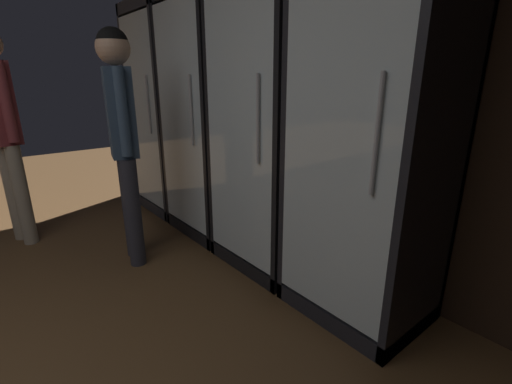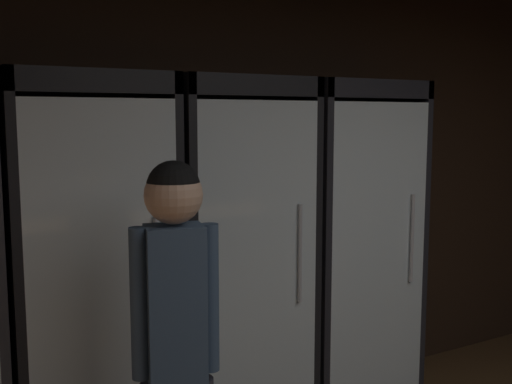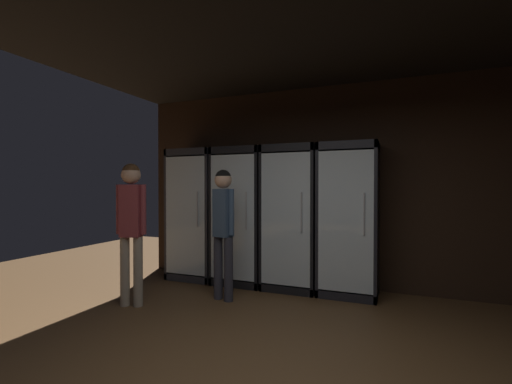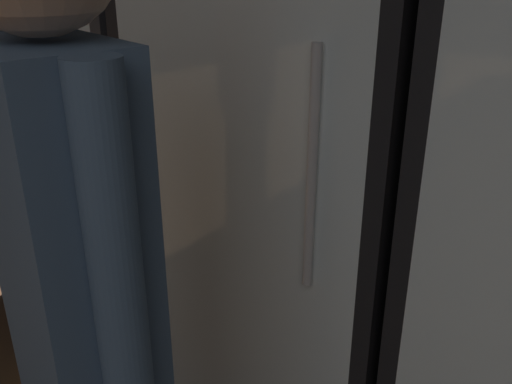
{
  "view_description": "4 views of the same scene",
  "coord_description": "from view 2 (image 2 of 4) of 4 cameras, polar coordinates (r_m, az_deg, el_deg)",
  "views": [
    {
      "loc": [
        1.22,
        1.1,
        1.3
      ],
      "look_at": [
        -0.22,
        2.28,
        0.7
      ],
      "focal_mm": 24.86,
      "sensor_mm": 36.0,
      "label": 1
    },
    {
      "loc": [
        -2.01,
        -0.09,
        1.76
      ],
      "look_at": [
        -0.47,
        2.61,
        1.37
      ],
      "focal_mm": 42.63,
      "sensor_mm": 36.0,
      "label": 2
    },
    {
      "loc": [
        0.78,
        -1.91,
        1.39
      ],
      "look_at": [
        -0.95,
        2.37,
        1.32
      ],
      "focal_mm": 24.56,
      "sensor_mm": 36.0,
      "label": 3
    },
    {
      "loc": [
        -0.59,
        1.52,
        1.46
      ],
      "look_at": [
        -1.26,
        2.43,
        0.98
      ],
      "focal_mm": 38.55,
      "sensor_mm": 36.0,
      "label": 4
    }
  ],
  "objects": [
    {
      "name": "shopper_near",
      "position": [
        2.3,
        -7.53,
        -12.79
      ],
      "size": [
        0.32,
        0.21,
        1.6
      ],
      "color": "#2D2D38",
      "rests_on": "ground"
    },
    {
      "name": "cooler_left",
      "position": [
        3.02,
        -15.59,
        -8.69
      ],
      "size": [
        0.73,
        0.6,
        1.95
      ],
      "color": "black",
      "rests_on": "ground"
    },
    {
      "name": "cooler_right",
      "position": [
        3.68,
        8.09,
        -5.56
      ],
      "size": [
        0.73,
        0.6,
        1.95
      ],
      "color": "black",
      "rests_on": "ground"
    },
    {
      "name": "cooler_center",
      "position": [
        3.27,
        -2.51,
        -7.03
      ],
      "size": [
        0.73,
        0.6,
        1.95
      ],
      "color": "black",
      "rests_on": "ground"
    },
    {
      "name": "wall_back",
      "position": [
        3.73,
        3.0,
        1.62
      ],
      "size": [
        6.0,
        0.06,
        2.8
      ],
      "primitive_type": "cube",
      "color": "black",
      "rests_on": "ground"
    }
  ]
}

